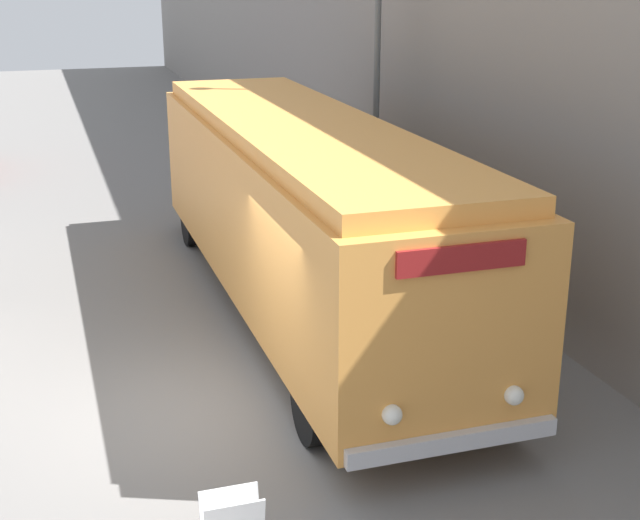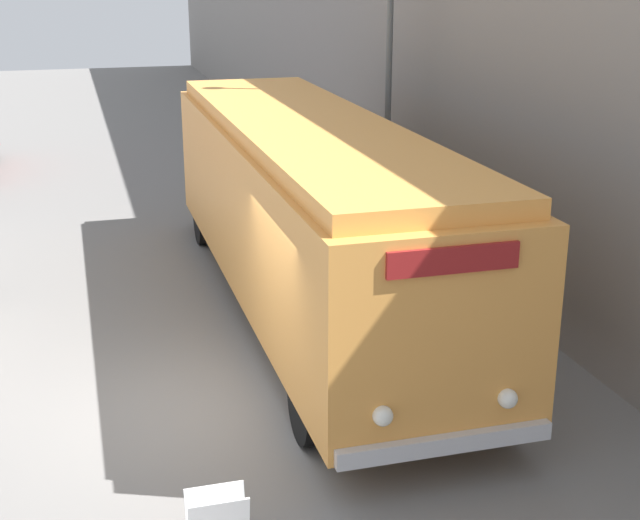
% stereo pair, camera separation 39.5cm
% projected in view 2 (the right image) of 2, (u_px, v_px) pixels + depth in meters
% --- Properties ---
extents(ground_plane, '(80.00, 80.00, 0.00)m').
position_uv_depth(ground_plane, '(195.00, 412.00, 11.38)').
color(ground_plane, slate).
extents(building_wall_right, '(0.30, 60.00, 7.39)m').
position_uv_depth(building_wall_right, '(368.00, 41.00, 20.78)').
color(building_wall_right, gray).
rests_on(building_wall_right, ground_plane).
extents(vintage_bus, '(2.58, 11.16, 3.14)m').
position_uv_depth(vintage_bus, '(309.00, 206.00, 14.18)').
color(vintage_bus, black).
rests_on(vintage_bus, ground_plane).
extents(streetlamp, '(0.36, 0.36, 7.53)m').
position_uv_depth(streetlamp, '(391.00, 2.00, 16.33)').
color(streetlamp, '#595E60').
rests_on(streetlamp, ground_plane).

